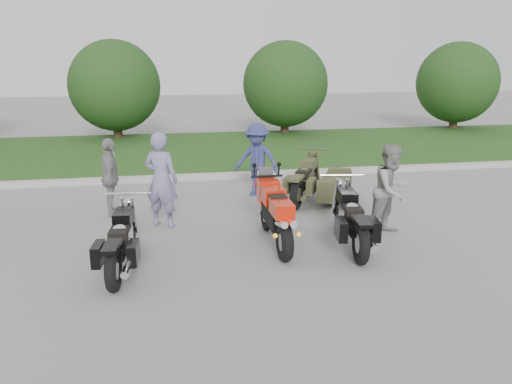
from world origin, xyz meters
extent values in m
plane|color=gray|center=(0.00, 0.00, 0.00)|extent=(80.00, 80.00, 0.00)
cube|color=#AEABA4|center=(0.00, 6.00, 0.07)|extent=(60.00, 0.30, 0.15)
cube|color=#3E6322|center=(0.00, 10.15, 0.07)|extent=(60.00, 8.00, 0.14)
cylinder|color=#3F2B1C|center=(-3.00, 13.50, 0.60)|extent=(0.36, 0.36, 1.20)
sphere|color=#1E3A15|center=(-3.00, 13.50, 2.20)|extent=(3.60, 3.60, 3.60)
cylinder|color=#3F2B1C|center=(4.00, 13.50, 0.60)|extent=(0.36, 0.36, 1.20)
sphere|color=#1E3A15|center=(4.00, 13.50, 2.20)|extent=(3.60, 3.60, 3.60)
cylinder|color=#3F2B1C|center=(12.00, 13.50, 0.60)|extent=(0.36, 0.36, 1.20)
sphere|color=#1E3A15|center=(12.00, 13.50, 2.20)|extent=(3.60, 3.60, 3.60)
torus|color=black|center=(0.69, -0.04, 0.33)|extent=(0.21, 0.67, 0.67)
torus|color=black|center=(0.70, 1.52, 0.32)|extent=(0.13, 0.65, 0.64)
cube|color=black|center=(0.69, 0.69, 0.59)|extent=(0.31, 0.97, 0.38)
cube|color=red|center=(0.69, 0.93, 0.88)|extent=(0.37, 0.59, 0.28)
cube|color=red|center=(0.69, 0.20, 0.84)|extent=(0.33, 0.59, 0.24)
cube|color=black|center=(0.69, 0.55, 0.92)|extent=(0.28, 0.38, 0.11)
cube|color=red|center=(0.70, 1.33, 0.84)|extent=(0.37, 0.43, 0.43)
cylinder|color=silver|center=(0.61, -0.10, 0.67)|extent=(0.12, 0.50, 0.23)
cylinder|color=silver|center=(0.76, -0.10, 0.67)|extent=(0.12, 0.50, 0.23)
torus|color=black|center=(-1.97, -0.66, 0.33)|extent=(0.22, 0.68, 0.67)
torus|color=black|center=(-1.83, 0.95, 0.31)|extent=(0.17, 0.63, 0.63)
cube|color=black|center=(-1.90, 0.15, 0.41)|extent=(0.32, 1.19, 0.14)
cube|color=silver|center=(-1.90, 0.15, 0.49)|extent=(0.33, 0.46, 0.34)
cube|color=black|center=(-1.88, 0.44, 0.76)|extent=(0.32, 0.56, 0.22)
cube|color=black|center=(-1.92, 0.00, 0.67)|extent=(0.32, 0.51, 0.12)
cube|color=black|center=(-1.97, -0.66, 0.68)|extent=(0.26, 0.55, 0.06)
cylinder|color=silver|center=(-1.76, -0.21, 0.27)|extent=(0.19, 1.08, 0.10)
torus|color=black|center=(1.86, -0.38, 0.35)|extent=(0.28, 0.73, 0.71)
torus|color=black|center=(2.12, 1.32, 0.33)|extent=(0.22, 0.68, 0.67)
cube|color=black|center=(1.99, 0.47, 0.44)|extent=(0.42, 1.27, 0.15)
cube|color=silver|center=(1.99, 0.47, 0.52)|extent=(0.38, 0.51, 0.36)
cube|color=black|center=(2.04, 0.77, 0.81)|extent=(0.38, 0.61, 0.23)
cube|color=black|center=(1.97, 0.31, 0.71)|extent=(0.37, 0.56, 0.12)
cube|color=black|center=(1.86, -0.38, 0.73)|extent=(0.31, 0.60, 0.06)
cylinder|color=silver|center=(2.12, 0.08, 0.29)|extent=(0.28, 1.15, 0.10)
torus|color=black|center=(1.63, 2.73, 0.35)|extent=(0.49, 0.70, 0.70)
torus|color=black|center=(2.46, 4.21, 0.33)|extent=(0.43, 0.63, 0.66)
cube|color=black|center=(2.04, 3.47, 0.43)|extent=(0.80, 1.19, 0.14)
cube|color=#414327|center=(2.04, 3.47, 0.51)|extent=(0.50, 0.55, 0.36)
cube|color=#414327|center=(2.19, 3.74, 0.80)|extent=(0.53, 0.63, 0.23)
cube|color=black|center=(1.97, 3.34, 0.70)|extent=(0.50, 0.59, 0.12)
cube|color=#414327|center=(1.63, 2.73, 0.72)|extent=(0.47, 0.60, 0.06)
cylinder|color=#414327|center=(2.03, 3.07, 0.29)|extent=(0.64, 1.04, 0.10)
cube|color=#414327|center=(2.62, 3.03, 0.41)|extent=(1.15, 1.44, 0.46)
torus|color=black|center=(2.84, 2.90, 0.29)|extent=(0.39, 0.56, 0.58)
imported|color=gray|center=(-1.27, 2.14, 0.95)|extent=(0.82, 0.73, 1.89)
imported|color=gray|center=(2.96, 0.92, 0.86)|extent=(1.05, 0.98, 1.73)
imported|color=navy|center=(1.00, 4.10, 0.88)|extent=(1.31, 1.17, 1.76)
imported|color=gray|center=(-2.32, 3.09, 0.83)|extent=(0.50, 1.00, 1.65)
camera|label=1|loc=(-1.18, -7.48, 3.23)|focal=35.00mm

